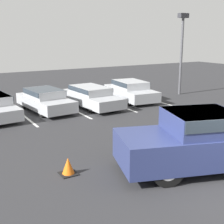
# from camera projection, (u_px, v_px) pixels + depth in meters

# --- Properties ---
(ground_plane) EXTENTS (60.00, 60.00, 0.00)m
(ground_plane) POSITION_uv_depth(u_px,v_px,m) (219.00, 185.00, 8.64)
(ground_plane) COLOR #2D2D30
(stall_stripe_c) EXTENTS (0.12, 5.44, 0.01)m
(stall_stripe_c) POSITION_uv_depth(u_px,v_px,m) (22.00, 114.00, 16.27)
(stall_stripe_c) COLOR white
(stall_stripe_c) RESTS_ON ground_plane
(stall_stripe_d) EXTENTS (0.12, 5.44, 0.01)m
(stall_stripe_d) POSITION_uv_depth(u_px,v_px,m) (70.00, 108.00, 17.61)
(stall_stripe_d) COLOR white
(stall_stripe_d) RESTS_ON ground_plane
(stall_stripe_e) EXTENTS (0.12, 5.44, 0.01)m
(stall_stripe_e) POSITION_uv_depth(u_px,v_px,m) (112.00, 103.00, 18.95)
(stall_stripe_e) COLOR white
(stall_stripe_e) RESTS_ON ground_plane
(stall_stripe_f) EXTENTS (0.12, 5.44, 0.01)m
(stall_stripe_f) POSITION_uv_depth(u_px,v_px,m) (147.00, 99.00, 20.29)
(stall_stripe_f) COLOR white
(stall_stripe_f) RESTS_ON ground_plane
(pickup_truck) EXTENTS (5.91, 3.65, 1.83)m
(pickup_truck) POSITION_uv_depth(u_px,v_px,m) (209.00, 140.00, 9.51)
(pickup_truck) COLOR navy
(pickup_truck) RESTS_ON ground_plane
(parked_sedan_c) EXTENTS (2.13, 4.38, 1.18)m
(parked_sedan_c) POSITION_uv_depth(u_px,v_px,m) (45.00, 99.00, 16.94)
(parked_sedan_c) COLOR #B7BABF
(parked_sedan_c) RESTS_ON ground_plane
(parked_sedan_d) EXTENTS (2.01, 4.81, 1.15)m
(parked_sedan_d) POSITION_uv_depth(u_px,v_px,m) (91.00, 96.00, 17.98)
(parked_sedan_d) COLOR #B7BABF
(parked_sedan_d) RESTS_ON ground_plane
(parked_sedan_e) EXTENTS (2.20, 4.40, 1.23)m
(parked_sedan_e) POSITION_uv_depth(u_px,v_px,m) (131.00, 90.00, 19.61)
(parked_sedan_e) COLOR #B7BABF
(parked_sedan_e) RESTS_ON ground_plane
(light_post) EXTENTS (0.70, 0.36, 5.42)m
(light_post) POSITION_uv_depth(u_px,v_px,m) (182.00, 43.00, 20.97)
(light_post) COLOR #515156
(light_post) RESTS_ON ground_plane
(traffic_cone) EXTENTS (0.50, 0.50, 0.52)m
(traffic_cone) POSITION_uv_depth(u_px,v_px,m) (68.00, 167.00, 9.23)
(traffic_cone) COLOR black
(traffic_cone) RESTS_ON ground_plane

